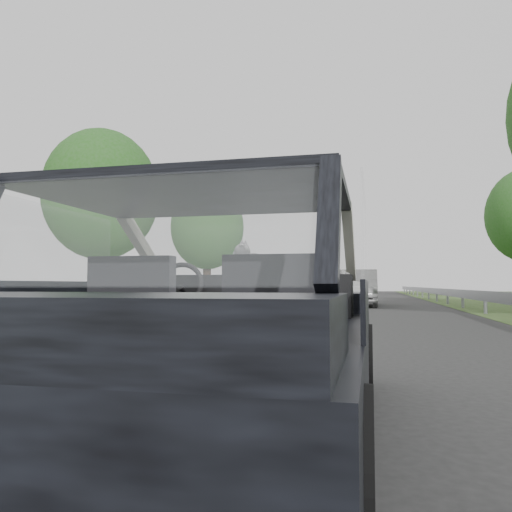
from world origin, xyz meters
The scene contains 10 objects.
ground centered at (0.00, 0.00, 0.00)m, with size 140.00×140.00×0.00m, color #252525.
subject_car centered at (0.00, 0.00, 0.72)m, with size 1.80×4.00×1.45m, color black.
dashboard centered at (0.00, 0.62, 0.85)m, with size 1.58×0.45×0.30m, color black.
driver_seat centered at (-0.40, -0.29, 0.88)m, with size 0.50×0.72×0.42m, color black.
passenger_seat centered at (0.40, -0.29, 0.88)m, with size 0.50×0.72×0.42m, color black.
steering_wheel centered at (-0.40, 0.33, 0.92)m, with size 0.36×0.36×0.04m, color black.
cat centered at (0.24, 0.62, 1.09)m, with size 0.60×0.19×0.27m, color gray.
other_car centered at (0.33, 19.28, 0.80)m, with size 1.92×4.86×1.60m, color #B1B1B1.
tree_5 centered at (-10.21, 15.93, 3.66)m, with size 4.83×4.83×7.32m, color #1E5615, non-canonical shape.
tree_6 centered at (-9.04, 26.49, 3.46)m, with size 4.57×4.57×6.93m, color #1E5615, non-canonical shape.
Camera 1 is at (0.93, -3.00, 0.93)m, focal length 35.00 mm.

